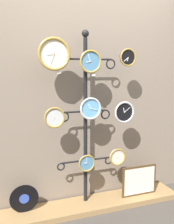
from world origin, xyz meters
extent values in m
cube|color=gray|center=(0.00, 0.57, 1.40)|extent=(4.40, 0.04, 2.80)
cube|color=#9E7A4C|center=(0.00, 0.35, 0.03)|extent=(2.20, 0.36, 0.06)
cylinder|color=black|center=(0.00, 0.41, 0.01)|extent=(0.37, 0.37, 0.02)
cylinder|color=black|center=(0.00, 0.41, 0.94)|extent=(0.04, 0.04, 1.84)
sphere|color=black|center=(0.00, 0.41, 1.90)|extent=(0.08, 0.08, 0.08)
cylinder|color=black|center=(-0.15, 0.41, 1.64)|extent=(0.29, 0.02, 0.02)
torus|color=black|center=(-0.29, 0.41, 1.59)|extent=(0.11, 0.02, 0.11)
cylinder|color=black|center=(0.15, 0.41, 1.64)|extent=(0.29, 0.02, 0.02)
torus|color=black|center=(0.29, 0.41, 1.59)|extent=(0.11, 0.02, 0.11)
cylinder|color=black|center=(-0.12, 0.41, 1.09)|extent=(0.24, 0.02, 0.02)
torus|color=black|center=(-0.24, 0.41, 1.04)|extent=(0.11, 0.02, 0.11)
cylinder|color=black|center=(0.12, 0.41, 1.09)|extent=(0.24, 0.02, 0.02)
torus|color=black|center=(0.24, 0.41, 1.04)|extent=(0.11, 0.02, 0.11)
cylinder|color=black|center=(-0.14, 0.41, 0.54)|extent=(0.28, 0.02, 0.02)
torus|color=black|center=(-0.28, 0.41, 0.50)|extent=(0.09, 0.02, 0.09)
cylinder|color=black|center=(0.14, 0.41, 0.54)|extent=(0.28, 0.02, 0.02)
torus|color=black|center=(0.28, 0.41, 0.50)|extent=(0.09, 0.02, 0.09)
cylinder|color=silver|center=(-0.35, 0.34, 1.68)|extent=(0.29, 0.02, 0.29)
torus|color=#A58438|center=(-0.35, 0.32, 1.68)|extent=(0.32, 0.03, 0.32)
cylinder|color=#A58438|center=(-0.35, 0.32, 1.68)|extent=(0.02, 0.01, 0.02)
cube|color=silver|center=(-0.39, 0.32, 1.68)|extent=(0.07, 0.00, 0.02)
cube|color=silver|center=(-0.37, 0.32, 1.63)|extent=(0.05, 0.00, 0.11)
cylinder|color=#4C84B2|center=(0.02, 0.32, 1.61)|extent=(0.21, 0.02, 0.21)
torus|color=#A58438|center=(0.02, 0.30, 1.61)|extent=(0.23, 0.02, 0.23)
cylinder|color=#A58438|center=(0.02, 0.30, 1.61)|extent=(0.01, 0.01, 0.01)
cube|color=silver|center=(-0.01, 0.30, 1.61)|extent=(0.05, 0.00, 0.02)
cube|color=silver|center=(0.00, 0.30, 1.65)|extent=(0.04, 0.00, 0.08)
cylinder|color=black|center=(0.45, 0.32, 1.66)|extent=(0.17, 0.02, 0.17)
torus|color=#A58438|center=(0.45, 0.30, 1.66)|extent=(0.19, 0.02, 0.19)
cylinder|color=#A58438|center=(0.45, 0.30, 1.66)|extent=(0.01, 0.01, 0.01)
cube|color=silver|center=(0.44, 0.30, 1.64)|extent=(0.02, 0.00, 0.04)
cube|color=silver|center=(0.42, 0.30, 1.64)|extent=(0.06, 0.00, 0.05)
cylinder|color=silver|center=(-0.36, 0.32, 1.06)|extent=(0.19, 0.02, 0.19)
torus|color=#A58438|center=(-0.36, 0.31, 1.06)|extent=(0.21, 0.02, 0.21)
cylinder|color=#A58438|center=(-0.36, 0.31, 1.06)|extent=(0.01, 0.01, 0.01)
cube|color=silver|center=(-0.38, 0.31, 1.08)|extent=(0.03, 0.00, 0.05)
cube|color=silver|center=(-0.35, 0.31, 1.02)|extent=(0.03, 0.00, 0.07)
cylinder|color=#60A8DB|center=(0.02, 0.32, 1.13)|extent=(0.21, 0.02, 0.21)
torus|color=silver|center=(0.02, 0.31, 1.13)|extent=(0.24, 0.02, 0.24)
cylinder|color=silver|center=(0.02, 0.31, 1.13)|extent=(0.01, 0.01, 0.01)
cube|color=silver|center=(0.01, 0.31, 1.15)|extent=(0.03, 0.00, 0.05)
cube|color=silver|center=(0.06, 0.31, 1.12)|extent=(0.08, 0.00, 0.03)
cylinder|color=black|center=(0.41, 0.30, 1.07)|extent=(0.22, 0.02, 0.22)
torus|color=silver|center=(0.41, 0.29, 1.07)|extent=(0.24, 0.02, 0.24)
cylinder|color=silver|center=(0.41, 0.29, 1.07)|extent=(0.01, 0.01, 0.01)
cube|color=silver|center=(0.40, 0.29, 1.10)|extent=(0.02, 0.00, 0.05)
cube|color=silver|center=(0.44, 0.29, 1.10)|extent=(0.07, 0.00, 0.06)
cylinder|color=#4C84B2|center=(-0.01, 0.34, 0.53)|extent=(0.17, 0.02, 0.17)
torus|color=#A58438|center=(-0.01, 0.33, 0.53)|extent=(0.19, 0.02, 0.19)
cylinder|color=#A58438|center=(-0.01, 0.33, 0.53)|extent=(0.01, 0.01, 0.01)
cube|color=silver|center=(-0.03, 0.33, 0.54)|extent=(0.04, 0.00, 0.02)
cube|color=silver|center=(-0.01, 0.32, 0.57)|extent=(0.01, 0.00, 0.07)
cylinder|color=silver|center=(0.35, 0.33, 0.56)|extent=(0.18, 0.02, 0.18)
torus|color=#A58438|center=(0.35, 0.32, 0.56)|extent=(0.20, 0.02, 0.20)
cylinder|color=#A58438|center=(0.35, 0.32, 0.56)|extent=(0.01, 0.01, 0.01)
cube|color=silver|center=(0.37, 0.32, 0.54)|extent=(0.03, 0.00, 0.04)
cube|color=silver|center=(0.35, 0.32, 0.59)|extent=(0.02, 0.00, 0.07)
cylinder|color=black|center=(-0.68, 0.40, 0.21)|extent=(0.30, 0.01, 0.30)
cylinder|color=#334FB2|center=(-0.68, 0.39, 0.21)|extent=(0.10, 0.00, 0.10)
cube|color=#4C381E|center=(0.64, 0.32, 0.24)|extent=(0.44, 0.02, 0.36)
cube|color=white|center=(0.64, 0.30, 0.24)|extent=(0.40, 0.00, 0.31)
cube|color=white|center=(-0.31, 0.33, 1.51)|extent=(0.04, 0.00, 0.03)
cube|color=white|center=(0.05, 0.31, 1.48)|extent=(0.04, 0.00, 0.03)
camera|label=1|loc=(-0.95, -2.21, 1.53)|focal=42.00mm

